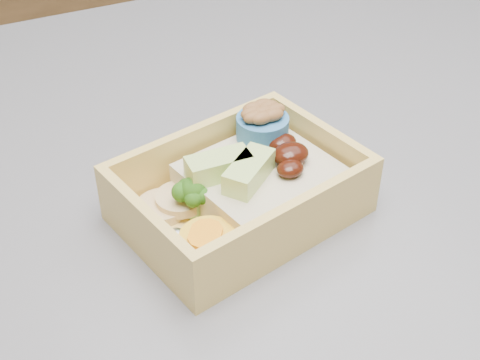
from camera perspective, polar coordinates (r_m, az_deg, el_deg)
name	(u,v)px	position (r m, az deg, el deg)	size (l,w,h in m)	color
bento_box	(244,187)	(0.49, 0.36, -0.62)	(0.19, 0.15, 0.06)	#E3BE5E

